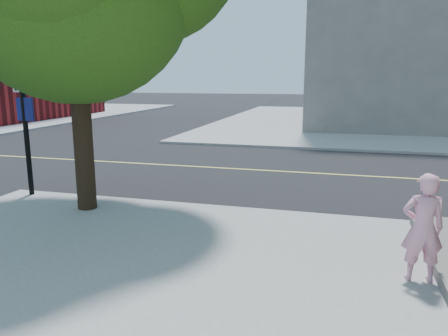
% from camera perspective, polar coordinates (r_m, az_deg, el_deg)
% --- Properties ---
extents(ground, '(140.00, 140.00, 0.00)m').
position_cam_1_polar(ground, '(11.87, -21.49, -3.54)').
color(ground, black).
rests_on(ground, ground).
extents(road_ew, '(140.00, 9.00, 0.01)m').
position_cam_1_polar(road_ew, '(15.60, -11.71, 0.61)').
color(road_ew, black).
rests_on(road_ew, ground).
extents(sidewalk_ne, '(29.00, 25.00, 0.12)m').
position_cam_1_polar(sidewalk_ne, '(31.46, 27.17, 5.23)').
color(sidewalk_ne, gray).
rests_on(sidewalk_ne, ground).
extents(man_on_phone, '(0.61, 0.44, 1.58)m').
position_cam_1_polar(man_on_phone, '(6.74, 24.69, -7.18)').
color(man_on_phone, pink).
rests_on(man_on_phone, sidewalk_se).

